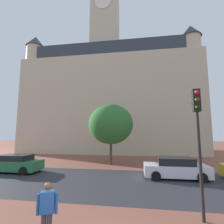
{
  "coord_description": "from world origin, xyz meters",
  "views": [
    {
      "loc": [
        1.73,
        -3.81,
        3.2
      ],
      "look_at": [
        -0.29,
        9.56,
        4.92
      ],
      "focal_mm": 26.85,
      "sensor_mm": 36.0,
      "label": 1
    }
  ],
  "objects_px": {
    "car_green": "(16,164)",
    "car_white": "(175,168)",
    "person_skater": "(47,209)",
    "traffic_light_pole": "(198,127)"
  },
  "relations": [
    {
      "from": "car_green",
      "to": "car_white",
      "type": "distance_m",
      "value": 12.78
    },
    {
      "from": "person_skater",
      "to": "car_green",
      "type": "distance_m",
      "value": 11.0
    },
    {
      "from": "car_white",
      "to": "car_green",
      "type": "bearing_deg",
      "value": -180.0
    },
    {
      "from": "car_green",
      "to": "car_white",
      "type": "relative_size",
      "value": 0.93
    },
    {
      "from": "car_green",
      "to": "car_white",
      "type": "bearing_deg",
      "value": 0.0
    },
    {
      "from": "car_green",
      "to": "traffic_light_pole",
      "type": "height_order",
      "value": "traffic_light_pole"
    },
    {
      "from": "car_green",
      "to": "person_skater",
      "type": "bearing_deg",
      "value": -47.58
    },
    {
      "from": "person_skater",
      "to": "traffic_light_pole",
      "type": "relative_size",
      "value": 0.35
    },
    {
      "from": "person_skater",
      "to": "car_white",
      "type": "xyz_separation_m",
      "value": [
        5.37,
        8.12,
        -0.26
      ]
    },
    {
      "from": "traffic_light_pole",
      "to": "car_white",
      "type": "bearing_deg",
      "value": 86.84
    }
  ]
}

